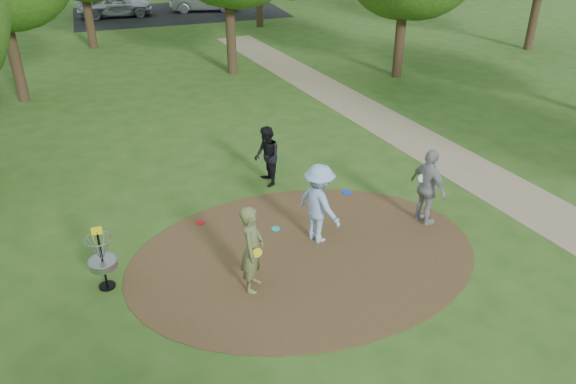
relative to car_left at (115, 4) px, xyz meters
name	(u,v)px	position (x,y,z in m)	size (l,w,h in m)	color
ground	(304,255)	(2.27, -29.92, -0.82)	(100.00, 100.00, 0.00)	#2D5119
dirt_clearing	(304,255)	(2.27, -29.92, -0.81)	(8.40, 8.40, 0.02)	#47301C
footpath	(484,178)	(8.77, -27.92, -0.81)	(2.00, 40.00, 0.01)	#8C7A5B
parking_lot	(180,12)	(4.27, 0.08, -0.81)	(14.00, 8.00, 0.01)	black
player_observer_with_disc	(252,249)	(0.80, -30.69, 0.20)	(0.77, 0.88, 2.03)	#63683C
player_throwing_with_disc	(319,204)	(2.83, -29.38, 0.20)	(1.47, 1.50, 2.04)	#94B1DC
player_walking_with_disc	(267,157)	(2.52, -26.15, 0.07)	(0.69, 0.86, 1.77)	black
player_waiting_with_disc	(428,188)	(5.74, -29.54, 0.21)	(0.71, 1.28, 2.06)	#939496
disc_ground_cyan	(276,229)	(1.98, -28.62, -0.79)	(0.22, 0.22, 0.02)	#18C1B5
disc_ground_red	(201,223)	(0.22, -27.71, -0.79)	(0.22, 0.22, 0.02)	#B81213
car_left	(115,4)	(0.00, 0.00, 0.00)	(1.93, 4.79, 1.63)	#ABAEB3
car_right	(204,0)	(6.00, -0.04, -0.04)	(1.64, 4.69, 1.55)	#9DA0A5
disc_golf_basket	(101,254)	(-2.23, -29.62, 0.06)	(0.63, 0.63, 1.54)	black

